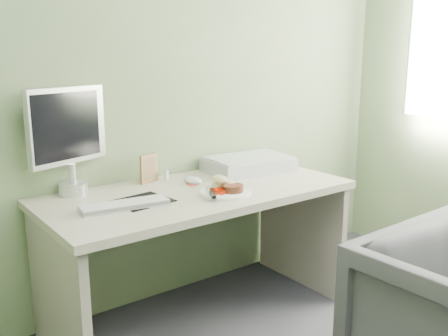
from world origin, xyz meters
TOP-DOWN VIEW (x-y plane):
  - wall_back at (0.00, 2.00)m, footprint 3.50×0.00m
  - desk at (0.00, 1.62)m, footprint 1.60×0.75m
  - plate at (0.06, 1.47)m, footprint 0.26×0.26m
  - steak at (0.09, 1.45)m, footprint 0.12×0.12m
  - potato_pile at (0.09, 1.53)m, footprint 0.14×0.11m
  - carrot_heap at (0.01, 1.46)m, footprint 0.07×0.07m
  - steak_knife at (-0.03, 1.46)m, footprint 0.13×0.22m
  - mousepad at (-0.33, 1.61)m, footprint 0.28×0.25m
  - keyboard at (-0.44, 1.57)m, footprint 0.41×0.17m
  - computer_mouse at (0.04, 1.73)m, footprint 0.08×0.13m
  - photo_frame at (-0.13, 1.90)m, footprint 0.12×0.06m
  - eyedrop_bottle at (-0.04, 1.89)m, footprint 0.02×0.02m
  - scanner at (0.48, 1.79)m, footprint 0.52×0.38m
  - monitor at (-0.55, 1.94)m, footprint 0.43×0.18m

SIDE VIEW (x-z plane):
  - desk at x=0.00m, z-range 0.18..0.91m
  - mousepad at x=-0.33m, z-range 0.73..0.73m
  - plate at x=0.06m, z-range 0.73..0.74m
  - keyboard at x=-0.44m, z-range 0.74..0.75m
  - computer_mouse at x=0.04m, z-range 0.73..0.77m
  - steak_knife at x=-0.03m, z-range 0.75..0.76m
  - steak at x=0.09m, z-range 0.74..0.78m
  - eyedrop_bottle at x=-0.04m, z-range 0.73..0.80m
  - carrot_heap at x=0.01m, z-range 0.74..0.78m
  - scanner at x=0.48m, z-range 0.73..0.81m
  - potato_pile at x=0.09m, z-range 0.74..0.81m
  - photo_frame at x=-0.13m, z-range 0.73..0.89m
  - monitor at x=-0.55m, z-range 0.76..1.29m
  - wall_back at x=0.00m, z-range -0.40..3.10m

